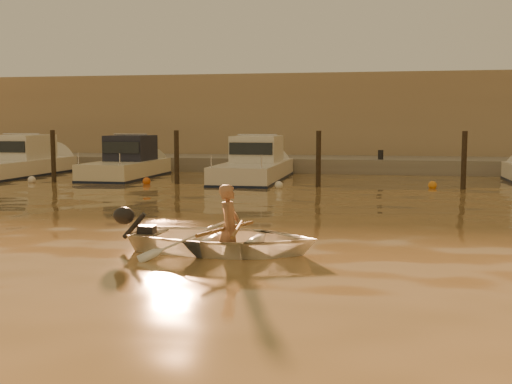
% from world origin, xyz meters
% --- Properties ---
extents(ground_plane, '(160.00, 160.00, 0.00)m').
position_xyz_m(ground_plane, '(0.00, 0.00, 0.00)').
color(ground_plane, olive).
rests_on(ground_plane, ground).
extents(dinghy, '(3.50, 2.61, 0.69)m').
position_xyz_m(dinghy, '(-0.73, 1.73, 0.23)').
color(dinghy, white).
rests_on(dinghy, ground_plane).
extents(person, '(0.40, 0.57, 1.50)m').
position_xyz_m(person, '(-0.63, 1.72, 0.45)').
color(person, '#986B4C').
rests_on(person, dinghy).
extents(outboard_motor, '(0.93, 0.46, 0.70)m').
position_xyz_m(outboard_motor, '(-2.23, 1.84, 0.28)').
color(outboard_motor, black).
rests_on(outboard_motor, dinghy).
extents(oar_port, '(0.35, 2.09, 0.13)m').
position_xyz_m(oar_port, '(-0.48, 1.71, 0.42)').
color(oar_port, brown).
rests_on(oar_port, dinghy).
extents(oar_starboard, '(0.57, 2.05, 0.13)m').
position_xyz_m(oar_starboard, '(-0.68, 1.73, 0.42)').
color(oar_starboard, brown).
rests_on(oar_starboard, dinghy).
extents(moored_boat_0, '(2.47, 7.78, 1.75)m').
position_xyz_m(moored_boat_0, '(-13.55, 16.00, 0.62)').
color(moored_boat_0, white).
rests_on(moored_boat_0, ground_plane).
extents(moored_boat_1, '(2.08, 6.24, 1.75)m').
position_xyz_m(moored_boat_1, '(-8.41, 16.00, 0.62)').
color(moored_boat_1, beige).
rests_on(moored_boat_1, ground_plane).
extents(moored_boat_2, '(2.26, 7.57, 1.75)m').
position_xyz_m(moored_boat_2, '(-2.99, 16.00, 0.62)').
color(moored_boat_2, silver).
rests_on(moored_boat_2, ground_plane).
extents(piling_0, '(0.18, 0.18, 2.20)m').
position_xyz_m(piling_0, '(-10.50, 13.80, 0.90)').
color(piling_0, '#2D2319').
rests_on(piling_0, ground_plane).
extents(piling_1, '(0.18, 0.18, 2.20)m').
position_xyz_m(piling_1, '(-5.50, 13.80, 0.90)').
color(piling_1, '#2D2319').
rests_on(piling_1, ground_plane).
extents(piling_2, '(0.18, 0.18, 2.20)m').
position_xyz_m(piling_2, '(-0.20, 13.80, 0.90)').
color(piling_2, '#2D2319').
rests_on(piling_2, ground_plane).
extents(piling_3, '(0.18, 0.18, 2.20)m').
position_xyz_m(piling_3, '(4.80, 13.80, 0.90)').
color(piling_3, '#2D2319').
rests_on(piling_3, ground_plane).
extents(fender_a, '(0.30, 0.30, 0.30)m').
position_xyz_m(fender_a, '(-11.15, 13.28, 0.10)').
color(fender_a, silver).
rests_on(fender_a, ground_plane).
extents(fender_b, '(0.30, 0.30, 0.30)m').
position_xyz_m(fender_b, '(-6.60, 13.54, 0.10)').
color(fender_b, orange).
rests_on(fender_b, ground_plane).
extents(fender_c, '(0.30, 0.30, 0.30)m').
position_xyz_m(fender_c, '(-1.50, 12.93, 0.10)').
color(fender_c, white).
rests_on(fender_c, ground_plane).
extents(fender_d, '(0.30, 0.30, 0.30)m').
position_xyz_m(fender_d, '(3.79, 13.96, 0.10)').
color(fender_d, orange).
rests_on(fender_d, ground_plane).
extents(quay, '(52.00, 4.00, 1.00)m').
position_xyz_m(quay, '(0.00, 21.50, 0.15)').
color(quay, gray).
rests_on(quay, ground_plane).
extents(waterfront_building, '(46.00, 7.00, 4.80)m').
position_xyz_m(waterfront_building, '(0.00, 27.00, 2.40)').
color(waterfront_building, '#9E8466').
rests_on(waterfront_building, quay).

